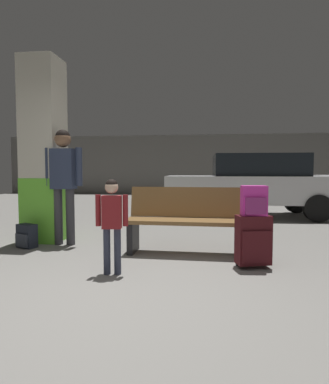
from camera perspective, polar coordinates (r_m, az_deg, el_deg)
ground_plane at (r=6.91m, az=0.82°, el=-6.03°), size 18.00×18.00×0.10m
garage_back_wall at (r=15.64m, az=4.53°, el=4.69°), size 18.00×0.12×2.80m
structural_pillar at (r=5.59m, az=-20.05°, el=6.59°), size 0.57×0.57×2.86m
bench at (r=4.50m, az=3.76°, el=-4.91°), size 1.61×0.56×0.89m
suitcase at (r=3.96m, az=15.06°, el=-8.01°), size 0.42×0.31×0.60m
backpack_bright at (r=3.89m, az=15.16°, el=-1.50°), size 0.29×0.21×0.34m
child at (r=3.58m, az=-9.07°, el=-4.10°), size 0.35×0.20×1.03m
adult at (r=5.18m, az=-17.00°, el=2.97°), size 0.59×0.24×1.72m
backpack_dark_floor at (r=5.24m, az=-22.66°, el=-7.03°), size 0.32×0.27×0.34m
parked_car_near at (r=8.35m, az=14.95°, el=1.42°), size 4.15×1.89×1.51m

